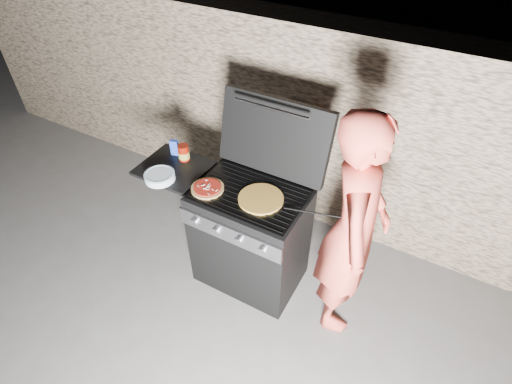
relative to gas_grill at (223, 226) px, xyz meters
The scene contains 10 objects.
ground 0.52m from the gas_grill, ahead, with size 50.00×50.00×0.00m, color #4F4A46.
stone_wall 1.17m from the gas_grill, 76.61° to the left, with size 8.00×0.35×1.80m, color tan.
gas_grill is the anchor object (origin of this frame).
pizza_topped 0.48m from the gas_grill, 109.75° to the right, with size 0.23×0.23×0.03m, color #DF9653, non-canonical shape.
pizza_plain 0.58m from the gas_grill, ahead, with size 0.32×0.32×0.02m, color gold.
sauce_jar 0.66m from the gas_grill, 164.01° to the left, with size 0.08×0.08×0.13m, color #6D1005.
blue_carton 0.73m from the gas_grill, 165.05° to the left, with size 0.06×0.03×0.13m, color #1F3DA7.
plate_stack 0.65m from the gas_grill, 157.65° to the right, with size 0.22×0.22×0.05m, color silver.
person 1.08m from the gas_grill, ahead, with size 0.64×0.42×1.74m, color #DB4D3D.
tongs 0.89m from the gas_grill, ahead, with size 0.01×0.01×0.44m, color black.
Camera 1 is at (1.05, -1.80, 2.76)m, focal length 28.00 mm.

